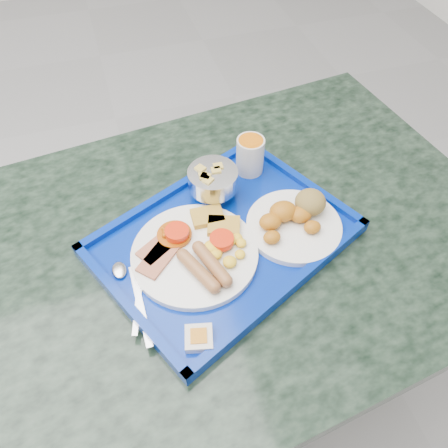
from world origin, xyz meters
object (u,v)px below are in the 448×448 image
(main_plate, at_px, (197,250))
(juice_cup, at_px, (250,154))
(table, at_px, (216,288))
(tray, at_px, (224,239))
(bread_plate, at_px, (295,219))
(fruit_bowl, at_px, (213,180))

(main_plate, bearing_deg, juice_cup, 48.14)
(table, xyz_separation_m, main_plate, (-0.05, -0.04, 0.22))
(table, height_order, juice_cup, juice_cup)
(tray, bearing_deg, bread_plate, -4.93)
(table, relative_size, main_plate, 5.36)
(main_plate, distance_m, fruit_bowl, 0.16)
(tray, height_order, bread_plate, bread_plate)
(bread_plate, bearing_deg, main_plate, -176.58)
(tray, relative_size, main_plate, 2.39)
(main_plate, bearing_deg, bread_plate, 3.42)
(table, relative_size, juice_cup, 15.20)
(table, xyz_separation_m, fruit_bowl, (0.03, 0.10, 0.25))
(main_plate, bearing_deg, table, 40.72)
(tray, height_order, main_plate, main_plate)
(bread_plate, xyz_separation_m, fruit_bowl, (-0.13, 0.13, 0.03))
(bread_plate, relative_size, juice_cup, 2.23)
(tray, bearing_deg, juice_cup, 56.30)
(main_plate, height_order, juice_cup, juice_cup)
(tray, distance_m, main_plate, 0.07)
(fruit_bowl, bearing_deg, table, -104.48)
(table, bearing_deg, juice_cup, 50.41)
(main_plate, xyz_separation_m, juice_cup, (0.17, 0.19, 0.03))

